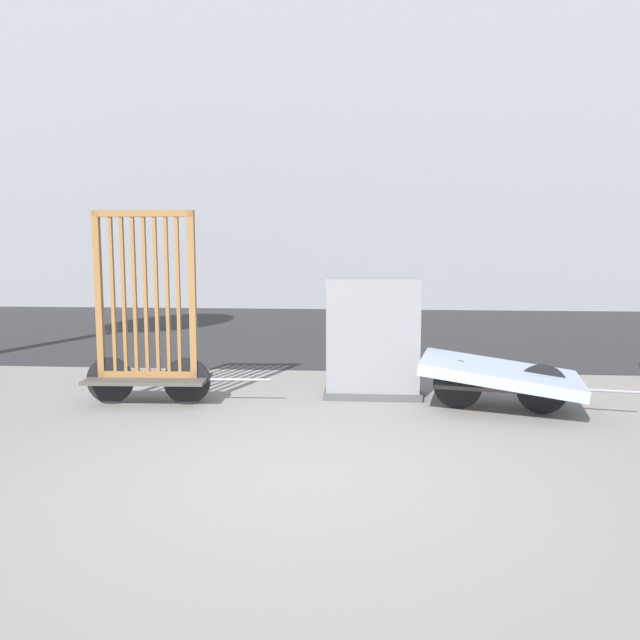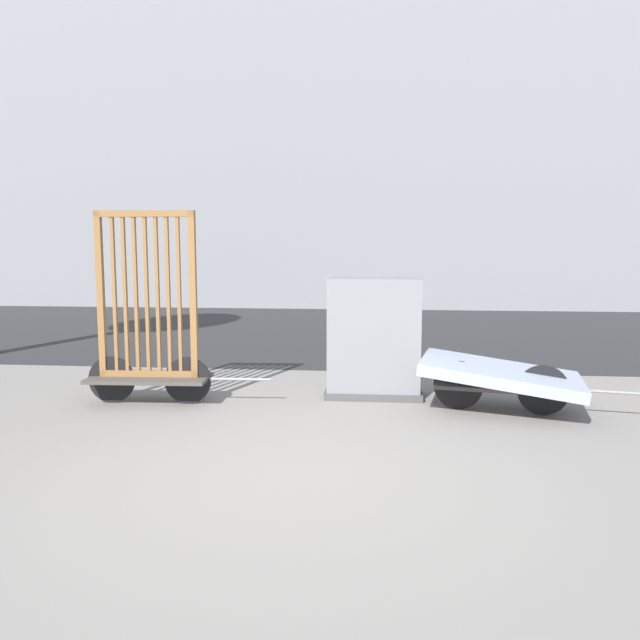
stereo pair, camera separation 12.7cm
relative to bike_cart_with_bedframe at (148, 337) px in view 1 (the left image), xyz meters
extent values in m
plane|color=gray|center=(1.90, -2.04, -0.75)|extent=(60.00, 60.00, 0.00)
cube|color=#2D2D30|center=(1.90, 6.26, -0.74)|extent=(56.00, 8.57, 0.01)
cube|color=gray|center=(1.90, 12.55, 4.77)|extent=(48.00, 4.00, 11.03)
cube|color=#4C4742|center=(-0.01, 0.00, -0.47)|extent=(1.34, 0.62, 0.04)
cylinder|color=black|center=(0.42, 0.02, -0.49)|extent=(0.52, 0.06, 0.52)
cylinder|color=black|center=(-0.44, -0.02, -0.49)|extent=(0.52, 0.06, 0.52)
cylinder|color=gray|center=(1.00, 0.04, -0.47)|extent=(0.70, 0.06, 0.03)
cube|color=olive|center=(-0.01, 0.00, -0.41)|extent=(1.10, 0.12, 0.07)
cube|color=olive|center=(-0.01, 0.00, 1.34)|extent=(1.10, 0.12, 0.07)
cube|color=olive|center=(-0.52, -0.02, 0.47)|extent=(0.07, 0.07, 1.82)
cube|color=olive|center=(0.51, 0.02, 0.47)|extent=(0.07, 0.07, 1.82)
cube|color=olive|center=(-0.37, -0.02, 0.47)|extent=(0.04, 0.05, 1.75)
cube|color=olive|center=(-0.25, -0.01, 0.47)|extent=(0.04, 0.05, 1.75)
cube|color=olive|center=(-0.13, -0.01, 0.47)|extent=(0.04, 0.05, 1.75)
cube|color=olive|center=(-0.01, 0.00, 0.47)|extent=(0.04, 0.05, 1.75)
cube|color=olive|center=(0.11, 0.00, 0.47)|extent=(0.04, 0.05, 1.75)
cube|color=olive|center=(0.23, 0.01, 0.47)|extent=(0.04, 0.05, 1.75)
cube|color=olive|center=(0.35, 0.01, 0.47)|extent=(0.04, 0.05, 1.75)
cube|color=#4C4742|center=(3.81, 0.00, -0.47)|extent=(1.40, 0.79, 0.04)
cylinder|color=black|center=(4.23, -0.08, -0.49)|extent=(0.52, 0.13, 0.52)
cylinder|color=black|center=(3.38, 0.08, -0.49)|extent=(0.52, 0.13, 0.52)
cylinder|color=gray|center=(4.80, -0.18, -0.47)|extent=(0.69, 0.15, 0.03)
cube|color=#9EA8BC|center=(3.81, 0.00, -0.34)|extent=(1.80, 1.35, 0.31)
cube|color=#4C4C4C|center=(2.47, 0.58, -0.71)|extent=(1.11, 0.61, 0.08)
cube|color=gray|center=(2.47, 0.58, -0.06)|extent=(1.05, 0.55, 1.38)
camera|label=1|loc=(2.42, -6.60, 1.00)|focal=35.00mm
camera|label=2|loc=(2.54, -6.58, 1.00)|focal=35.00mm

